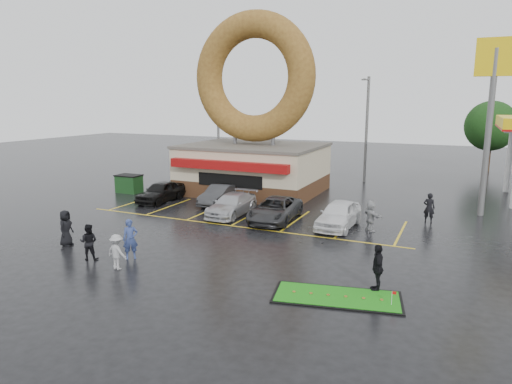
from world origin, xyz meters
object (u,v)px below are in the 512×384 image
at_px(streetlight_mid, 366,127).
at_px(car_grey, 275,209).
at_px(shell_sign, 492,94).
at_px(putting_green, 337,297).
at_px(car_dgrey, 220,195).
at_px(person_cameraman, 377,268).
at_px(person_blue, 130,239).
at_px(donut_shop, 253,134).
at_px(car_black, 161,192).
at_px(car_white, 339,214).
at_px(streetlight_left, 218,124).
at_px(dumpster, 129,184).
at_px(car_silver, 232,205).

height_order(streetlight_mid, car_grey, streetlight_mid).
relative_size(shell_sign, car_grey, 2.15).
relative_size(car_grey, putting_green, 1.01).
distance_m(shell_sign, car_dgrey, 18.01).
xyz_separation_m(person_cameraman, putting_green, (-1.18, -1.24, -0.87)).
bearing_deg(putting_green, person_blue, 178.38).
distance_m(donut_shop, person_blue, 16.75).
height_order(car_black, car_white, car_white).
relative_size(streetlight_left, car_grey, 1.82).
distance_m(car_black, putting_green, 18.61).
bearing_deg(streetlight_mid, car_black, -129.05).
bearing_deg(dumpster, shell_sign, 7.04).
distance_m(car_grey, putting_green, 10.96).
bearing_deg(streetlight_left, person_cameraman, -49.30).
xyz_separation_m(dumpster, putting_green, (19.61, -12.26, -0.61)).
bearing_deg(car_dgrey, car_white, -16.54).
distance_m(streetlight_left, car_silver, 17.35).
height_order(streetlight_mid, car_silver, streetlight_mid).
relative_size(shell_sign, putting_green, 2.17).
bearing_deg(streetlight_left, car_white, -42.48).
bearing_deg(person_cameraman, car_silver, -142.55).
bearing_deg(person_blue, car_silver, 42.27).
height_order(streetlight_left, car_black, streetlight_left).
relative_size(streetlight_left, person_cameraman, 4.95).
bearing_deg(dumpster, car_grey, -13.94).
bearing_deg(car_white, donut_shop, 141.33).
bearing_deg(donut_shop, dumpster, -153.47).
bearing_deg(car_white, putting_green, -74.03).
bearing_deg(putting_green, car_black, 145.58).
xyz_separation_m(car_silver, car_white, (6.75, -0.04, 0.09)).
bearing_deg(streetlight_left, streetlight_mid, 4.09).
xyz_separation_m(car_grey, person_cameraman, (7.30, -7.84, 0.22)).
xyz_separation_m(donut_shop, person_blue, (1.44, -16.30, -3.55)).
bearing_deg(car_black, dumpster, 157.27).
distance_m(shell_sign, dumpster, 25.75).
height_order(streetlight_left, car_white, streetlight_left).
bearing_deg(person_blue, streetlight_left, 65.22).
height_order(car_silver, car_grey, car_grey).
xyz_separation_m(streetlight_left, car_white, (15.66, -14.34, -4.03)).
xyz_separation_m(car_silver, dumpster, (-10.54, 3.05, -0.01)).
relative_size(car_silver, car_white, 1.03).
xyz_separation_m(shell_sign, car_black, (-20.36, -5.09, -6.65)).
relative_size(shell_sign, car_dgrey, 2.59).
height_order(car_black, car_silver, car_black).
bearing_deg(dumpster, car_silver, -16.81).
distance_m(streetlight_left, person_blue, 25.03).
distance_m(streetlight_mid, person_blue, 25.17).
relative_size(shell_sign, car_black, 2.48).
bearing_deg(car_dgrey, streetlight_left, 117.70).
bearing_deg(car_black, car_silver, -12.17).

